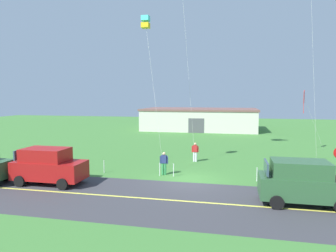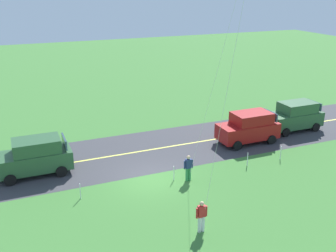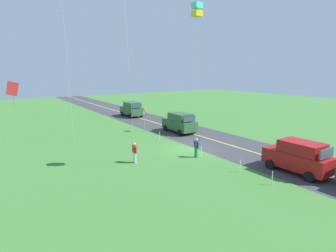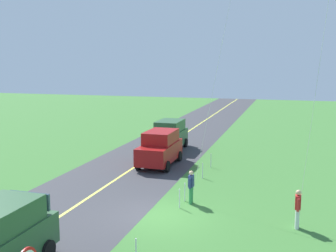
% 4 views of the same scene
% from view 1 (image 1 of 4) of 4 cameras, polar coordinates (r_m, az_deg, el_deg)
% --- Properties ---
extents(ground_plane, '(120.00, 120.00, 0.10)m').
position_cam_1_polar(ground_plane, '(20.14, 4.04, -10.27)').
color(ground_plane, '#3D7533').
extents(asphalt_road, '(120.00, 7.00, 0.00)m').
position_cam_1_polar(asphalt_road, '(16.36, 2.01, -13.84)').
color(asphalt_road, '#38383D').
rests_on(asphalt_road, ground).
extents(road_centre_stripe, '(120.00, 0.16, 0.00)m').
position_cam_1_polar(road_centre_stripe, '(16.36, 2.01, -13.83)').
color(road_centre_stripe, '#E5E04C').
rests_on(road_centre_stripe, asphalt_road).
extents(car_suv_foreground, '(4.40, 2.12, 2.24)m').
position_cam_1_polar(car_suv_foreground, '(16.89, 24.01, -9.61)').
color(car_suv_foreground, '#2D5633').
rests_on(car_suv_foreground, ground).
extents(car_parked_west_near, '(4.40, 2.12, 2.24)m').
position_cam_1_polar(car_parked_west_near, '(20.46, -21.50, -6.92)').
color(car_parked_west_near, maroon).
rests_on(car_parked_west_near, ground).
extents(person_adult_near, '(0.58, 0.22, 1.60)m').
position_cam_1_polar(person_adult_near, '(25.63, 5.11, -4.76)').
color(person_adult_near, silver).
rests_on(person_adult_near, ground).
extents(person_adult_companion, '(0.58, 0.22, 1.60)m').
position_cam_1_polar(person_adult_companion, '(21.28, -0.76, -6.86)').
color(person_adult_companion, '#338C4C').
rests_on(person_adult_companion, ground).
extents(kite_blue_mid, '(2.03, 1.93, 11.29)m').
position_cam_1_polar(kite_blue_mid, '(23.44, -4.22, 18.80)').
color(kite_blue_mid, silver).
rests_on(kite_blue_mid, ground).
extents(kite_green_far, '(2.56, 1.96, 6.08)m').
position_cam_1_polar(kite_green_far, '(32.72, 24.19, 4.81)').
color(kite_green_far, silver).
rests_on(kite_green_far, ground).
extents(warehouse_distant, '(18.36, 10.20, 3.50)m').
position_cam_1_polar(warehouse_distant, '(50.72, 6.00, 1.32)').
color(warehouse_distant, beige).
rests_on(warehouse_distant, ground).
extents(fence_post_0, '(0.05, 0.05, 0.90)m').
position_cam_1_polar(fence_post_0, '(23.52, -17.65, -6.96)').
color(fence_post_0, silver).
rests_on(fence_post_0, ground).
extents(fence_post_1, '(0.05, 0.05, 0.90)m').
position_cam_1_polar(fence_post_1, '(22.38, -11.91, -7.45)').
color(fence_post_1, silver).
rests_on(fence_post_1, ground).
extents(fence_post_2, '(0.05, 0.05, 0.90)m').
position_cam_1_polar(fence_post_2, '(21.08, -1.57, -8.14)').
color(fence_post_2, silver).
rests_on(fence_post_2, ground).
extents(fence_post_3, '(0.05, 0.05, 0.90)m').
position_cam_1_polar(fence_post_3, '(20.87, 1.05, -8.27)').
color(fence_post_3, silver).
rests_on(fence_post_3, ground).
extents(fence_post_4, '(0.05, 0.05, 0.90)m').
position_cam_1_polar(fence_post_4, '(20.57, 16.35, -8.71)').
color(fence_post_4, silver).
rests_on(fence_post_4, ground).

